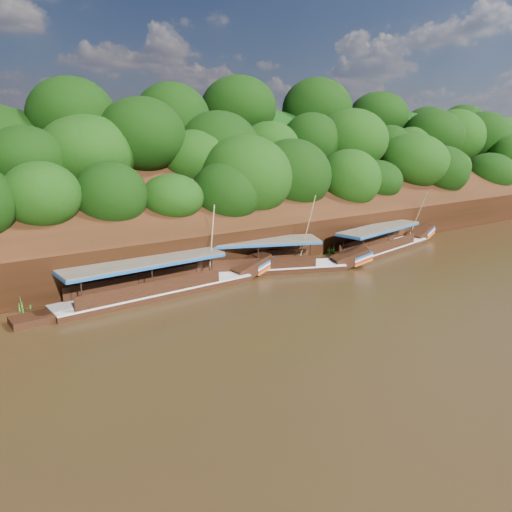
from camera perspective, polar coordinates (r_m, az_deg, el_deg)
The scene contains 6 objects.
ground at distance 36.58m, azimuth 10.81°, elevation -4.24°, with size 160.00×160.00×0.00m, color black.
riverbank at distance 53.93m, azimuth -6.55°, elevation 3.95°, with size 120.00×30.06×19.40m.
boat_0 at distance 50.11m, azimuth 14.77°, elevation 1.25°, with size 15.86×4.94×5.88m.
boat_1 at distance 41.42m, azimuth 2.15°, elevation -0.91°, with size 15.41×8.20×6.96m.
boat_2 at distance 36.36m, azimuth -9.90°, elevation -3.29°, with size 17.43×3.35×6.51m.
reeds at distance 41.28m, azimuth -2.12°, elevation -0.54°, with size 49.28×2.20×2.21m.
Camera 1 is at (-25.05, -24.07, 11.45)m, focal length 35.00 mm.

